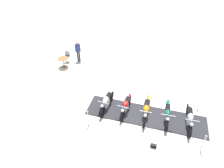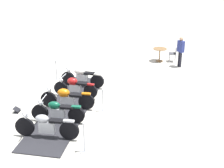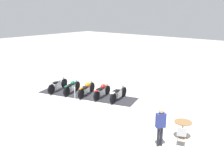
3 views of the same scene
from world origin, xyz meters
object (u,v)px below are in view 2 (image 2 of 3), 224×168
object	(u,v)px
motorcycle_forest	(57,111)
stanchion_left_mid	(103,105)
motorcycle_chrome	(46,125)
cafe_table	(160,52)
bystander_person	(181,49)
cafe_chair_near_table	(174,53)
stanchion_left_rear	(84,143)
info_placard	(17,111)
stanchion_right_front	(56,73)
motorcycle_maroon	(75,87)
motorcycle_cream	(82,77)
motorcycle_copper	(66,97)

from	to	relation	value
motorcycle_forest	stanchion_left_mid	xyz separation A→B (m)	(1.56, -1.16, -0.17)
motorcycle_chrome	cafe_table	bearing A→B (deg)	-111.82
motorcycle_chrome	bystander_person	world-z (taller)	bystander_person
cafe_chair_near_table	stanchion_left_rear	bearing A→B (deg)	69.34
motorcycle_chrome	cafe_chair_near_table	world-z (taller)	motorcycle_chrome
info_placard	cafe_table	distance (m)	9.41
cafe_table	motorcycle_forest	bearing A→B (deg)	172.73
stanchion_right_front	info_placard	world-z (taller)	stanchion_right_front
info_placard	bystander_person	size ratio (longest dim) A/B	0.21
motorcycle_maroon	stanchion_left_rear	distance (m)	4.42
motorcycle_cream	motorcycle_maroon	world-z (taller)	motorcycle_cream
motorcycle_maroon	motorcycle_chrome	bearing A→B (deg)	94.58
motorcycle_chrome	info_placard	xyz separation A→B (m)	(1.08, 2.31, -0.45)
stanchion_left_rear	cafe_table	bearing A→B (deg)	4.77
motorcycle_maroon	motorcycle_forest	xyz separation A→B (m)	(-2.28, -0.66, -0.04)
motorcycle_forest	cafe_table	world-z (taller)	motorcycle_forest
motorcycle_copper	cafe_table	bearing A→B (deg)	-118.74
motorcycle_copper	info_placard	bearing A→B (deg)	17.85
motorcycle_chrome	stanchion_right_front	world-z (taller)	stanchion_right_front
motorcycle_chrome	stanchion_left_rear	world-z (taller)	stanchion_left_rear
cafe_table	bystander_person	size ratio (longest dim) A/B	0.46
motorcycle_maroon	stanchion_left_mid	world-z (taller)	stanchion_left_mid
stanchion_left_mid	cafe_chair_near_table	size ratio (longest dim) A/B	1.12
stanchion_left_mid	cafe_chair_near_table	xyz separation A→B (m)	(7.53, -0.73, 0.24)
cafe_table	cafe_chair_near_table	distance (m)	0.82
stanchion_left_rear	info_placard	distance (m)	4.15
motorcycle_chrome	stanchion_left_mid	xyz separation A→B (m)	(2.70, -0.85, -0.22)
motorcycle_copper	motorcycle_forest	distance (m)	1.18
stanchion_right_front	cafe_chair_near_table	xyz separation A→B (m)	(5.53, -4.46, 0.15)
motorcycle_copper	bystander_person	bearing A→B (deg)	-129.10
stanchion_left_rear	info_placard	world-z (taller)	stanchion_left_rear
bystander_person	motorcycle_copper	bearing A→B (deg)	13.72
motorcycle_maroon	cafe_chair_near_table	size ratio (longest dim) A/B	2.24
stanchion_left_rear	motorcycle_copper	bearing A→B (deg)	43.70
motorcycle_maroon	bystander_person	xyz separation A→B (m)	(6.09, -3.12, 0.53)
motorcycle_chrome	stanchion_left_mid	distance (m)	2.84
bystander_person	motorcycle_forest	bearing A→B (deg)	18.48
motorcycle_maroon	cafe_chair_near_table	xyz separation A→B (m)	(6.81, -2.55, 0.03)
stanchion_left_mid	stanchion_right_front	xyz separation A→B (m)	(2.00, 3.73, 0.09)
stanchion_left_mid	stanchion_right_front	bearing A→B (deg)	61.74
motorcycle_cream	motorcycle_forest	distance (m)	3.55
stanchion_left_mid	stanchion_right_front	distance (m)	4.23
motorcycle_forest	motorcycle_cream	bearing A→B (deg)	-92.04
stanchion_left_mid	cafe_table	size ratio (longest dim) A/B	1.28
motorcycle_cream	info_placard	distance (m)	3.65
stanchion_right_front	cafe_table	bearing A→B (deg)	-35.21
bystander_person	cafe_table	bearing A→B (deg)	-73.03
motorcycle_forest	bystander_person	size ratio (longest dim) A/B	1.18
stanchion_right_front	bystander_person	bearing A→B (deg)	-46.33
cafe_table	bystander_person	bearing A→B (deg)	-107.89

